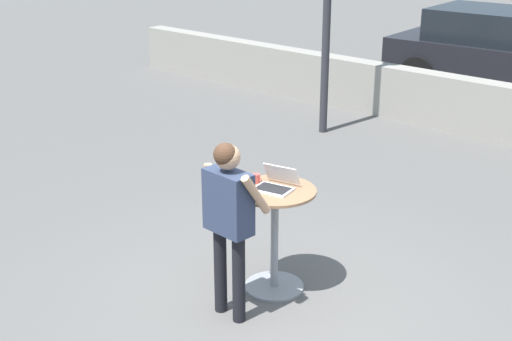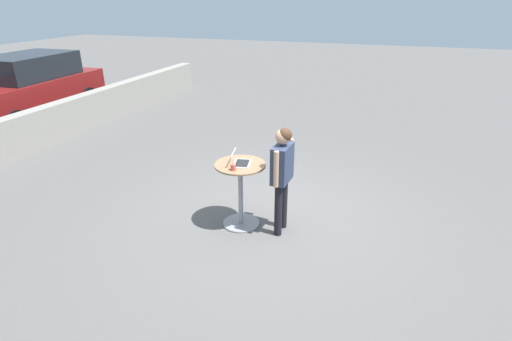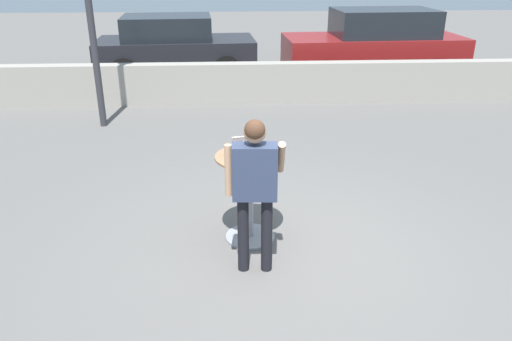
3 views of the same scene
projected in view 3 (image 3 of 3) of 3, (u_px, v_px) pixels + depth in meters
The scene contains 8 objects.
ground_plane at pixel (284, 256), 5.24m from camera, with size 50.00×50.00×0.00m, color #5B5956.
pavement_kerb at pixel (254, 83), 10.56m from camera, with size 16.96×0.35×0.84m.
cafe_table at pixel (250, 189), 5.34m from camera, with size 0.73×0.73×0.98m.
laptop at pixel (249, 151), 5.19m from camera, with size 0.39×0.38×0.19m.
coffee_mug at pixel (228, 152), 5.17m from camera, with size 0.10×0.07×0.08m.
standing_person at pixel (255, 179), 4.63m from camera, with size 0.57×0.34×1.58m.
parked_car_near_street at pixel (375, 45), 12.42m from camera, with size 4.45×2.08×1.71m.
parked_car_further_down at pixel (174, 46), 12.75m from camera, with size 4.08×2.16×1.53m.
Camera 3 is at (-0.54, -4.43, 2.90)m, focal length 35.00 mm.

